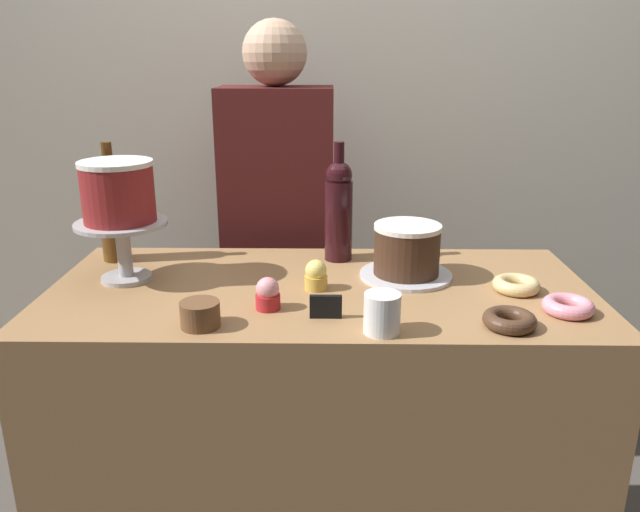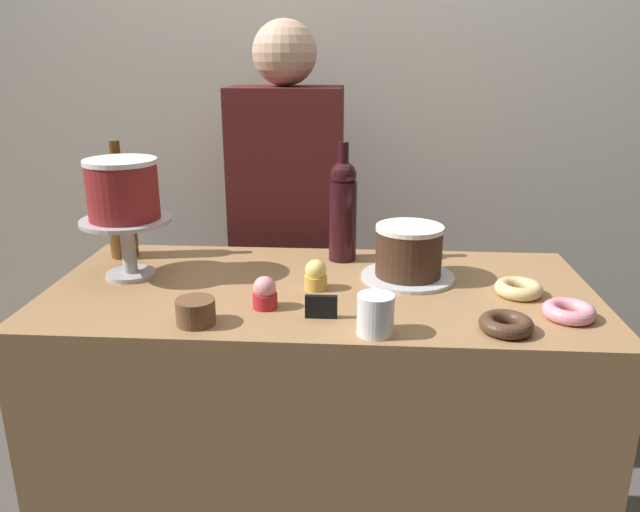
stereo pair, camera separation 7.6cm
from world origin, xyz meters
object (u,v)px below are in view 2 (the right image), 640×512
donut_glazed (518,289)px  price_sign_chalkboard (321,307)px  white_layer_cake (123,189)px  cookie_stack (196,312)px  chocolate_round_cake (409,251)px  coffee_cup_ceramic (375,314)px  cake_stand_pedestal (127,238)px  wine_bottle_dark_red (343,209)px  cupcake_lemon (316,275)px  donut_chocolate (506,324)px  barista_figure (288,258)px  wine_bottle_amber (121,206)px  donut_pink (569,311)px  cupcake_strawberry (265,293)px

donut_glazed → price_sign_chalkboard: (-0.46, -0.17, 0.01)m
white_layer_cake → cookie_stack: size_ratio=2.11×
chocolate_round_cake → cookie_stack: bearing=-146.4°
donut_glazed → coffee_cup_ceramic: (-0.34, -0.24, 0.03)m
cake_stand_pedestal → donut_glazed: size_ratio=2.02×
chocolate_round_cake → wine_bottle_dark_red: wine_bottle_dark_red is taller
donut_glazed → wine_bottle_dark_red: bearing=150.6°
cupcake_lemon → donut_chocolate: (0.41, -0.22, -0.02)m
donut_glazed → barista_figure: size_ratio=0.07×
cookie_stack → coffee_cup_ceramic: 0.38m
wine_bottle_amber → cake_stand_pedestal: bearing=-65.1°
wine_bottle_dark_red → coffee_cup_ceramic: wine_bottle_dark_red is taller
cake_stand_pedestal → wine_bottle_dark_red: (0.54, 0.18, 0.04)m
donut_pink → wine_bottle_amber: bearing=162.1°
white_layer_cake → barista_figure: (0.34, 0.52, -0.34)m
wine_bottle_dark_red → barista_figure: 0.47m
donut_pink → cookie_stack: 0.80m
chocolate_round_cake → barista_figure: size_ratio=0.11×
wine_bottle_amber → donut_glazed: 1.07m
cake_stand_pedestal → cupcake_lemon: size_ratio=3.04×
donut_chocolate → price_sign_chalkboard: 0.39m
cupcake_lemon → cupcake_strawberry: size_ratio=1.00×
cupcake_lemon → coffee_cup_ceramic: size_ratio=0.87×
cookie_stack → wine_bottle_dark_red: bearing=57.0°
white_layer_cake → donut_chocolate: bearing=-17.0°
donut_chocolate → coffee_cup_ceramic: bearing=-173.8°
white_layer_cake → coffee_cup_ceramic: white_layer_cake is taller
chocolate_round_cake → wine_bottle_dark_red: size_ratio=0.52×
wine_bottle_amber → donut_glazed: wine_bottle_amber is taller
wine_bottle_amber → barista_figure: (0.42, 0.35, -0.26)m
donut_chocolate → cookie_stack: (-0.65, -0.01, 0.01)m
wine_bottle_amber → donut_pink: size_ratio=2.91×
donut_pink → cake_stand_pedestal: bearing=169.3°
wine_bottle_dark_red → wine_bottle_amber: same height
cake_stand_pedestal → barista_figure: (0.34, 0.52, -0.22)m
wine_bottle_dark_red → coffee_cup_ceramic: size_ratio=3.83×
chocolate_round_cake → cupcake_lemon: chocolate_round_cake is taller
cake_stand_pedestal → chocolate_round_cake: (0.71, 0.03, -0.03)m
cupcake_strawberry → donut_glazed: bearing=11.3°
cupcake_lemon → wine_bottle_dark_red: bearing=76.3°
cupcake_lemon → donut_glazed: (0.48, -0.01, -0.02)m
wine_bottle_dark_red → cookie_stack: wine_bottle_dark_red is taller
wine_bottle_amber → barista_figure: 0.61m
chocolate_round_cake → wine_bottle_amber: wine_bottle_amber is taller
cake_stand_pedestal → donut_chocolate: 0.94m
cake_stand_pedestal → cupcake_lemon: bearing=-6.8°
donut_pink → chocolate_round_cake: bearing=145.5°
donut_pink → white_layer_cake: bearing=169.3°
chocolate_round_cake → donut_chocolate: bearing=-59.2°
white_layer_cake → chocolate_round_cake: (0.71, 0.03, -0.15)m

